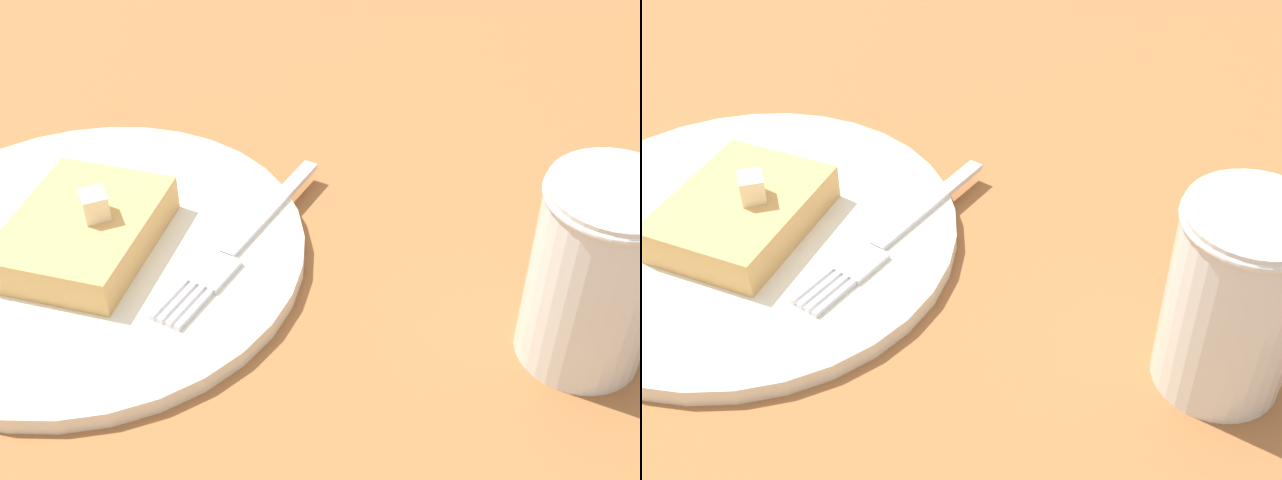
% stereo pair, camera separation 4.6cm
% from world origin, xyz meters
% --- Properties ---
extents(table_surface, '(1.06, 1.06, 0.02)m').
position_xyz_m(table_surface, '(0.00, 0.00, 0.01)').
color(table_surface, brown).
rests_on(table_surface, ground).
extents(plate, '(0.25, 0.25, 0.01)m').
position_xyz_m(plate, '(0.05, 0.05, 0.03)').
color(plate, silver).
rests_on(plate, table_surface).
extents(toast_slice_center, '(0.09, 0.11, 0.02)m').
position_xyz_m(toast_slice_center, '(0.05, 0.05, 0.05)').
color(toast_slice_center, tan).
rests_on(toast_slice_center, plate).
extents(butter_pat_primary, '(0.02, 0.02, 0.02)m').
position_xyz_m(butter_pat_primary, '(0.04, 0.05, 0.06)').
color(butter_pat_primary, '#F4E6B3').
rests_on(butter_pat_primary, toast_slice_center).
extents(fork, '(0.07, 0.15, 0.00)m').
position_xyz_m(fork, '(-0.04, 0.04, 0.04)').
color(fork, silver).
rests_on(fork, plate).
extents(syrup_jar, '(0.07, 0.07, 0.10)m').
position_xyz_m(syrup_jar, '(-0.22, 0.08, 0.07)').
color(syrup_jar, '#39190A').
rests_on(syrup_jar, table_surface).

